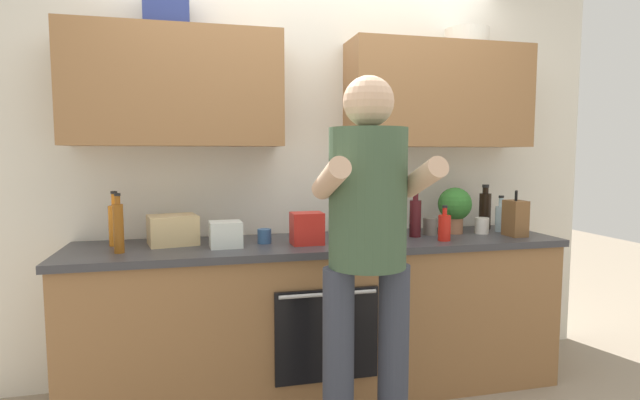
# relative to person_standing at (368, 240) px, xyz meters

# --- Properties ---
(ground_plane) EXTENTS (12.00, 12.00, 0.00)m
(ground_plane) POSITION_rel_person_standing_xyz_m (-0.02, 0.74, -1.03)
(ground_plane) COLOR gray
(back_wall_unit) EXTENTS (4.00, 0.38, 2.50)m
(back_wall_unit) POSITION_rel_person_standing_xyz_m (-0.02, 1.01, 0.47)
(back_wall_unit) COLOR silver
(back_wall_unit) RESTS_ON ground
(counter) EXTENTS (2.84, 0.67, 0.90)m
(counter) POSITION_rel_person_standing_xyz_m (-0.02, 0.74, -0.58)
(counter) COLOR olive
(counter) RESTS_ON ground
(person_standing) EXTENTS (0.49, 0.45, 1.74)m
(person_standing) POSITION_rel_person_standing_xyz_m (0.00, 0.00, 0.00)
(person_standing) COLOR #383D4C
(person_standing) RESTS_ON ground
(bottle_juice) EXTENTS (0.07, 0.07, 0.30)m
(bottle_juice) POSITION_rel_person_standing_xyz_m (-1.17, 0.87, -0.01)
(bottle_juice) COLOR orange
(bottle_juice) RESTS_ON counter
(bottle_hotsauce) EXTENTS (0.07, 0.07, 0.21)m
(bottle_hotsauce) POSITION_rel_person_standing_xyz_m (0.67, 0.58, -0.05)
(bottle_hotsauce) COLOR red
(bottle_hotsauce) RESTS_ON counter
(bottle_water) EXTENTS (0.07, 0.07, 0.24)m
(bottle_water) POSITION_rel_person_standing_xyz_m (1.19, 0.80, -0.04)
(bottle_water) COLOR silver
(bottle_water) RESTS_ON counter
(bottle_syrup) EXTENTS (0.05, 0.05, 0.31)m
(bottle_syrup) POSITION_rel_person_standing_xyz_m (-1.12, 0.65, 0.00)
(bottle_syrup) COLOR #8C4C14
(bottle_syrup) RESTS_ON counter
(bottle_vinegar) EXTENTS (0.05, 0.05, 0.26)m
(bottle_vinegar) POSITION_rel_person_standing_xyz_m (0.45, 0.70, -0.02)
(bottle_vinegar) COLOR brown
(bottle_vinegar) RESTS_ON counter
(bottle_soy) EXTENTS (0.08, 0.08, 0.30)m
(bottle_soy) POSITION_rel_person_standing_xyz_m (1.16, 0.92, -0.00)
(bottle_soy) COLOR black
(bottle_soy) RESTS_ON counter
(bottle_wine) EXTENTS (0.07, 0.07, 0.31)m
(bottle_wine) POSITION_rel_person_standing_xyz_m (0.57, 0.74, -0.01)
(bottle_wine) COLOR #471419
(bottle_wine) RESTS_ON counter
(cup_tea) EXTENTS (0.08, 0.08, 0.08)m
(cup_tea) POSITION_rel_person_standing_xyz_m (-0.36, 0.74, -0.09)
(cup_tea) COLOR #33598C
(cup_tea) RESTS_ON counter
(cup_coffee) EXTENTS (0.09, 0.09, 0.10)m
(cup_coffee) POSITION_rel_person_standing_xyz_m (1.03, 0.75, -0.08)
(cup_coffee) COLOR white
(cup_coffee) RESTS_ON counter
(cup_stoneware) EXTENTS (0.09, 0.09, 0.11)m
(cup_stoneware) POSITION_rel_person_standing_xyz_m (0.69, 0.79, -0.08)
(cup_stoneware) COLOR slate
(cup_stoneware) RESTS_ON counter
(mixing_bowl) EXTENTS (0.25, 0.25, 0.09)m
(mixing_bowl) POSITION_rel_person_standing_xyz_m (0.21, 0.77, -0.09)
(mixing_bowl) COLOR silver
(mixing_bowl) RESTS_ON counter
(knife_block) EXTENTS (0.10, 0.14, 0.28)m
(knife_block) POSITION_rel_person_standing_xyz_m (1.18, 0.62, -0.02)
(knife_block) COLOR brown
(knife_block) RESTS_ON counter
(potted_herb) EXTENTS (0.21, 0.21, 0.29)m
(potted_herb) POSITION_rel_person_standing_xyz_m (0.86, 0.80, 0.04)
(potted_herb) COLOR #9E6647
(potted_herb) RESTS_ON counter
(grocery_bag_bread) EXTENTS (0.30, 0.26, 0.16)m
(grocery_bag_bread) POSITION_rel_person_standing_xyz_m (-0.86, 0.83, -0.05)
(grocery_bag_bread) COLOR tan
(grocery_bag_bread) RESTS_ON counter
(grocery_bag_produce) EXTENTS (0.18, 0.16, 0.14)m
(grocery_bag_produce) POSITION_rel_person_standing_xyz_m (-0.58, 0.68, -0.06)
(grocery_bag_produce) COLOR silver
(grocery_bag_produce) RESTS_ON counter
(grocery_bag_crisps) EXTENTS (0.18, 0.14, 0.18)m
(grocery_bag_crisps) POSITION_rel_person_standing_xyz_m (-0.13, 0.66, -0.04)
(grocery_bag_crisps) COLOR red
(grocery_bag_crisps) RESTS_ON counter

